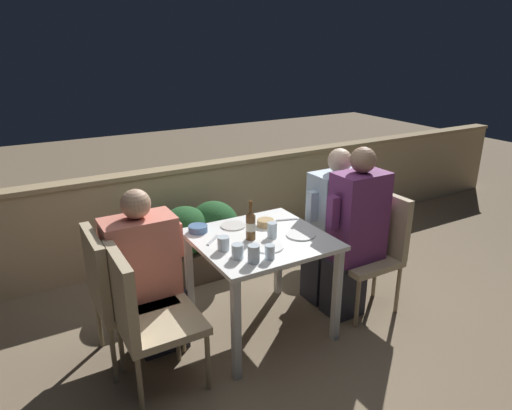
{
  "coord_description": "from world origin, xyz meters",
  "views": [
    {
      "loc": [
        -1.49,
        -2.51,
        2.05
      ],
      "look_at": [
        0.0,
        0.06,
        0.97
      ],
      "focal_mm": 32.0,
      "sensor_mm": 36.0,
      "label": 1
    }
  ],
  "objects_px": {
    "person_purple_stripe": "(354,233)",
    "beer_bottle": "(251,225)",
    "person_blue_shirt": "(333,226)",
    "chair_left_near": "(141,310)",
    "chair_right_far": "(352,230)",
    "person_coral_top": "(148,274)",
    "chair_right_near": "(373,241)",
    "potted_plant": "(322,207)",
    "chair_left_far": "(115,287)"
  },
  "relations": [
    {
      "from": "person_purple_stripe",
      "to": "potted_plant",
      "type": "xyz_separation_m",
      "value": [
        0.49,
        1.01,
        -0.21
      ]
    },
    {
      "from": "chair_right_near",
      "to": "beer_bottle",
      "type": "height_order",
      "value": "beer_bottle"
    },
    {
      "from": "chair_left_near",
      "to": "potted_plant",
      "type": "relative_size",
      "value": 1.24
    },
    {
      "from": "chair_left_near",
      "to": "chair_right_far",
      "type": "relative_size",
      "value": 1.0
    },
    {
      "from": "person_coral_top",
      "to": "chair_right_near",
      "type": "xyz_separation_m",
      "value": [
        1.72,
        -0.31,
        -0.04
      ]
    },
    {
      "from": "person_blue_shirt",
      "to": "beer_bottle",
      "type": "xyz_separation_m",
      "value": [
        -0.83,
        -0.13,
        0.22
      ]
    },
    {
      "from": "chair_left_near",
      "to": "beer_bottle",
      "type": "height_order",
      "value": "beer_bottle"
    },
    {
      "from": "chair_right_far",
      "to": "person_blue_shirt",
      "type": "bearing_deg",
      "value": 180.0
    },
    {
      "from": "chair_right_far",
      "to": "person_coral_top",
      "type": "bearing_deg",
      "value": 178.63
    },
    {
      "from": "chair_right_near",
      "to": "chair_right_far",
      "type": "bearing_deg",
      "value": 87.32
    },
    {
      "from": "person_coral_top",
      "to": "potted_plant",
      "type": "relative_size",
      "value": 1.55
    },
    {
      "from": "chair_left_far",
      "to": "person_purple_stripe",
      "type": "xyz_separation_m",
      "value": [
        1.73,
        -0.31,
        0.12
      ]
    },
    {
      "from": "chair_right_near",
      "to": "potted_plant",
      "type": "distance_m",
      "value": 1.05
    },
    {
      "from": "person_purple_stripe",
      "to": "beer_bottle",
      "type": "height_order",
      "value": "person_purple_stripe"
    },
    {
      "from": "chair_left_far",
      "to": "chair_right_far",
      "type": "bearing_deg",
      "value": -1.22
    },
    {
      "from": "chair_right_near",
      "to": "beer_bottle",
      "type": "relative_size",
      "value": 3.37
    },
    {
      "from": "chair_left_far",
      "to": "chair_right_far",
      "type": "height_order",
      "value": "same"
    },
    {
      "from": "chair_right_near",
      "to": "chair_right_far",
      "type": "height_order",
      "value": "same"
    },
    {
      "from": "person_purple_stripe",
      "to": "person_blue_shirt",
      "type": "xyz_separation_m",
      "value": [
        0.01,
        0.27,
        -0.04
      ]
    },
    {
      "from": "person_coral_top",
      "to": "potted_plant",
      "type": "bearing_deg",
      "value": 19.26
    },
    {
      "from": "chair_left_near",
      "to": "beer_bottle",
      "type": "bearing_deg",
      "value": 11.96
    },
    {
      "from": "potted_plant",
      "to": "person_purple_stripe",
      "type": "bearing_deg",
      "value": -115.85
    },
    {
      "from": "person_coral_top",
      "to": "beer_bottle",
      "type": "height_order",
      "value": "person_coral_top"
    },
    {
      "from": "chair_left_far",
      "to": "beer_bottle",
      "type": "distance_m",
      "value": 0.97
    },
    {
      "from": "beer_bottle",
      "to": "chair_right_near",
      "type": "bearing_deg",
      "value": -7.76
    },
    {
      "from": "chair_right_far",
      "to": "potted_plant",
      "type": "relative_size",
      "value": 1.24
    },
    {
      "from": "chair_left_far",
      "to": "potted_plant",
      "type": "height_order",
      "value": "chair_left_far"
    },
    {
      "from": "person_coral_top",
      "to": "person_blue_shirt",
      "type": "xyz_separation_m",
      "value": [
        1.52,
        -0.04,
        0.05
      ]
    },
    {
      "from": "chair_left_near",
      "to": "person_blue_shirt",
      "type": "bearing_deg",
      "value": 10.31
    },
    {
      "from": "chair_right_near",
      "to": "person_purple_stripe",
      "type": "relative_size",
      "value": 0.71
    },
    {
      "from": "person_coral_top",
      "to": "chair_left_near",
      "type": "bearing_deg",
      "value": -113.52
    },
    {
      "from": "chair_left_near",
      "to": "person_purple_stripe",
      "type": "xyz_separation_m",
      "value": [
        1.66,
        0.04,
        0.12
      ]
    },
    {
      "from": "chair_left_far",
      "to": "potted_plant",
      "type": "xyz_separation_m",
      "value": [
        2.22,
        0.7,
        -0.09
      ]
    },
    {
      "from": "person_purple_stripe",
      "to": "beer_bottle",
      "type": "relative_size",
      "value": 4.77
    },
    {
      "from": "chair_left_near",
      "to": "person_coral_top",
      "type": "xyz_separation_m",
      "value": [
        0.15,
        0.35,
        0.04
      ]
    },
    {
      "from": "potted_plant",
      "to": "chair_right_near",
      "type": "bearing_deg",
      "value": -105.4
    },
    {
      "from": "chair_right_far",
      "to": "chair_left_near",
      "type": "bearing_deg",
      "value": -170.83
    },
    {
      "from": "chair_right_far",
      "to": "person_purple_stripe",
      "type": "bearing_deg",
      "value": -129.9
    },
    {
      "from": "person_blue_shirt",
      "to": "beer_bottle",
      "type": "height_order",
      "value": "person_blue_shirt"
    },
    {
      "from": "chair_left_far",
      "to": "person_coral_top",
      "type": "height_order",
      "value": "person_coral_top"
    },
    {
      "from": "chair_left_far",
      "to": "person_blue_shirt",
      "type": "distance_m",
      "value": 1.74
    },
    {
      "from": "chair_left_far",
      "to": "beer_bottle",
      "type": "height_order",
      "value": "beer_bottle"
    },
    {
      "from": "chair_left_near",
      "to": "chair_right_far",
      "type": "distance_m",
      "value": 1.91
    },
    {
      "from": "chair_left_near",
      "to": "chair_right_near",
      "type": "bearing_deg",
      "value": 1.16
    },
    {
      "from": "potted_plant",
      "to": "chair_right_far",
      "type": "bearing_deg",
      "value": -109.68
    },
    {
      "from": "chair_right_near",
      "to": "beer_bottle",
      "type": "bearing_deg",
      "value": 172.24
    },
    {
      "from": "beer_bottle",
      "to": "chair_left_near",
      "type": "bearing_deg",
      "value": -168.04
    },
    {
      "from": "potted_plant",
      "to": "chair_left_near",
      "type": "bearing_deg",
      "value": -154.09
    },
    {
      "from": "person_purple_stripe",
      "to": "potted_plant",
      "type": "bearing_deg",
      "value": 64.15
    },
    {
      "from": "chair_right_near",
      "to": "potted_plant",
      "type": "xyz_separation_m",
      "value": [
        0.28,
        1.01,
        -0.09
      ]
    }
  ]
}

